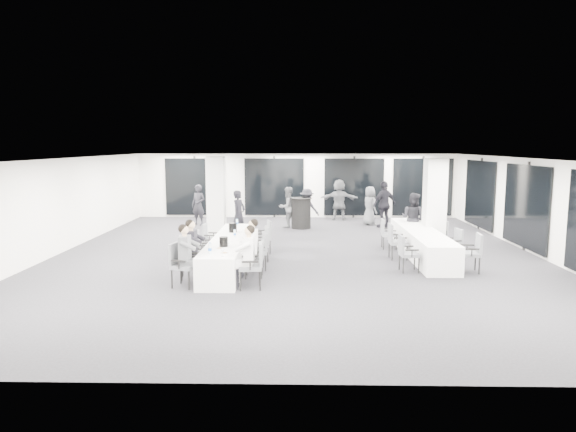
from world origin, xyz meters
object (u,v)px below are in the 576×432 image
standing_guest_g (198,202)px  ice_bucket_near (224,242)px  standing_guest_e (370,203)px  chair_side_left_near (406,251)px  chair_main_left_second (187,254)px  chair_main_left_far (209,236)px  standing_guest_h (413,215)px  chair_main_right_second (257,257)px  banquet_table_side (421,243)px  cocktail_table (301,213)px  standing_guest_f (339,197)px  chair_main_right_near (254,263)px  chair_side_right_mid (454,242)px  chair_main_left_near (181,262)px  chair_side_right_far (441,233)px  chair_main_right_fourth (262,242)px  banquet_table_main (229,252)px  chair_main_right_far (265,235)px  standing_guest_b (288,205)px  chair_side_right_near (473,250)px  chair_side_left_mid (395,239)px  ice_bucket_far (233,228)px  standing_guest_a (239,210)px  chair_main_left_fourth (202,244)px  chair_main_left_mid (195,250)px  chair_side_left_far (387,232)px  standing_guest_c (307,206)px

standing_guest_g → ice_bucket_near: size_ratio=7.71×
standing_guest_e → ice_bucket_near: 9.43m
chair_side_left_near → chair_main_left_second: bearing=-84.6°
standing_guest_g → chair_side_left_near: bearing=-22.8°
chair_main_left_far → standing_guest_h: 6.59m
chair_main_right_second → ice_bucket_near: bearing=85.0°
standing_guest_g → banquet_table_side: bearing=-11.2°
banquet_table_side → standing_guest_h: size_ratio=2.66×
chair_side_left_near → ice_bucket_near: bearing=-85.5°
cocktail_table → banquet_table_side: bearing=-54.6°
standing_guest_f → standing_guest_e: bearing=135.9°
cocktail_table → chair_main_right_near: (-1.09, -8.35, -0.01)m
banquet_table_side → chair_side_right_mid: bearing=-26.7°
chair_main_left_near → chair_side_right_far: bearing=136.7°
chair_main_right_fourth → chair_side_left_near: bearing=-119.6°
banquet_table_main → chair_main_right_far: bearing=63.0°
chair_side_right_mid → standing_guest_b: (-4.81, 5.47, 0.40)m
chair_main_right_near → chair_side_right_near: size_ratio=1.04×
chair_side_left_mid → chair_side_right_mid: bearing=89.2°
ice_bucket_far → standing_guest_a: bearing=93.9°
standing_guest_f → chair_main_right_far: bearing=74.3°
chair_main_left_near → standing_guest_f: bearing=172.1°
chair_main_left_near → chair_main_left_fourth: size_ratio=1.15×
standing_guest_a → standing_guest_f: standing_guest_f is taller
chair_side_right_far → chair_main_right_near: bearing=121.8°
chair_main_left_mid → ice_bucket_near: bearing=58.9°
chair_side_left_near → standing_guest_b: standing_guest_b is taller
chair_side_right_near → ice_bucket_near: size_ratio=4.17×
banquet_table_main → chair_side_left_far: bearing=27.9°
chair_main_right_far → ice_bucket_near: (-0.82, -2.73, 0.31)m
chair_main_right_second → chair_side_left_near: chair_side_left_near is taller
cocktail_table → standing_guest_f: (1.63, 2.20, 0.39)m
banquet_table_main → chair_main_left_mid: (-0.83, -0.38, 0.14)m
chair_main_right_far → standing_guest_c: standing_guest_c is taller
chair_main_left_far → standing_guest_e: 7.77m
chair_main_right_second → standing_guest_g: standing_guest_g is taller
chair_side_left_mid → ice_bucket_far: 4.59m
standing_guest_e → standing_guest_f: 1.75m
chair_main_right_near → chair_side_left_near: bearing=-72.6°
ice_bucket_far → chair_side_left_near: bearing=-17.6°
chair_main_left_mid → standing_guest_e: size_ratio=0.51×
chair_side_right_near → standing_guest_a: standing_guest_a is taller
chair_side_left_near → chair_side_left_mid: chair_side_left_mid is taller
chair_side_left_mid → standing_guest_g: size_ratio=0.54×
cocktail_table → chair_side_right_near: size_ratio=1.18×
chair_main_left_far → chair_side_right_near: 7.38m
chair_side_right_far → standing_guest_a: 6.81m
banquet_table_main → chair_side_left_near: size_ratio=5.37×
chair_main_right_far → standing_guest_c: size_ratio=0.57×
chair_main_left_second → chair_side_right_near: chair_main_left_second is taller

